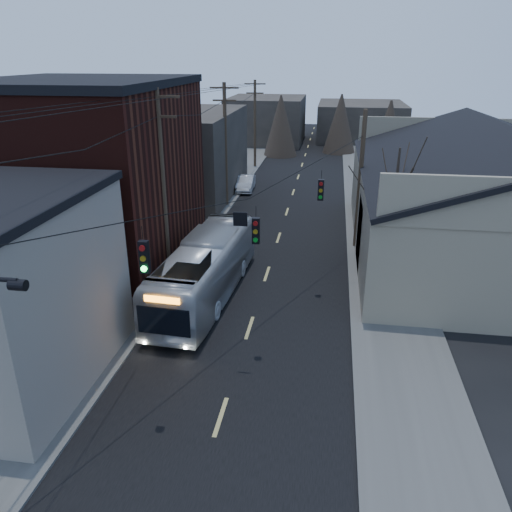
{
  "coord_description": "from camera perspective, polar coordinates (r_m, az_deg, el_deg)",
  "views": [
    {
      "loc": [
        3.24,
        -5.29,
        11.43
      ],
      "look_at": [
        0.11,
        15.26,
        3.0
      ],
      "focal_mm": 35.0,
      "sensor_mm": 36.0,
      "label": 1
    }
  ],
  "objects": [
    {
      "name": "road_surface",
      "position": [
        37.23,
        3.27,
        4.18
      ],
      "size": [
        9.0,
        110.0,
        0.02
      ],
      "primitive_type": "cube",
      "color": "black",
      "rests_on": "ground"
    },
    {
      "name": "sidewalk_left",
      "position": [
        38.33,
        -6.47,
        4.69
      ],
      "size": [
        4.0,
        110.0,
        0.12
      ],
      "primitive_type": "cube",
      "color": "#474744",
      "rests_on": "ground"
    },
    {
      "name": "sidewalk_right",
      "position": [
        37.22,
        13.3,
        3.69
      ],
      "size": [
        4.0,
        110.0,
        0.12
      ],
      "primitive_type": "cube",
      "color": "#474744",
      "rests_on": "ground"
    },
    {
      "name": "building_brick",
      "position": [
        29.26,
        -18.68,
        8.23
      ],
      "size": [
        10.0,
        12.0,
        10.0
      ],
      "primitive_type": "cube",
      "color": "black",
      "rests_on": "ground"
    },
    {
      "name": "building_left_far",
      "position": [
        43.93,
        -8.51,
        11.45
      ],
      "size": [
        9.0,
        14.0,
        7.0
      ],
      "primitive_type": "cube",
      "color": "#2D2924",
      "rests_on": "ground"
    },
    {
      "name": "warehouse",
      "position": [
        33.0,
        25.6,
        4.54
      ],
      "size": [
        16.16,
        20.6,
        7.73
      ],
      "color": "gray",
      "rests_on": "ground"
    },
    {
      "name": "building_far_left",
      "position": [
        71.39,
        1.22,
        15.3
      ],
      "size": [
        10.0,
        12.0,
        6.0
      ],
      "primitive_type": "cube",
      "color": "#2D2924",
      "rests_on": "ground"
    },
    {
      "name": "building_far_right",
      "position": [
        75.91,
        11.85,
        14.88
      ],
      "size": [
        12.0,
        14.0,
        5.0
      ],
      "primitive_type": "cube",
      "color": "#2D2924",
      "rests_on": "ground"
    },
    {
      "name": "bare_tree",
      "position": [
        26.67,
        15.34,
        4.21
      ],
      "size": [
        0.4,
        0.4,
        7.2
      ],
      "primitive_type": "cone",
      "color": "black",
      "rests_on": "ground"
    },
    {
      "name": "utility_lines",
      "position": [
        30.8,
        -3.48,
        9.9
      ],
      "size": [
        11.24,
        45.28,
        10.5
      ],
      "color": "#382B1E",
      "rests_on": "ground"
    },
    {
      "name": "bus",
      "position": [
        24.84,
        -5.83,
        -1.55
      ],
      "size": [
        3.26,
        11.07,
        3.04
      ],
      "primitive_type": "imported",
      "rotation": [
        0.0,
        0.0,
        3.08
      ],
      "color": "#A1A6AD",
      "rests_on": "ground"
    },
    {
      "name": "parked_car",
      "position": [
        45.21,
        -1.19,
        8.3
      ],
      "size": [
        1.6,
        4.08,
        1.32
      ],
      "primitive_type": "imported",
      "rotation": [
        0.0,
        0.0,
        0.05
      ],
      "color": "#ABAEB3",
      "rests_on": "ground"
    }
  ]
}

